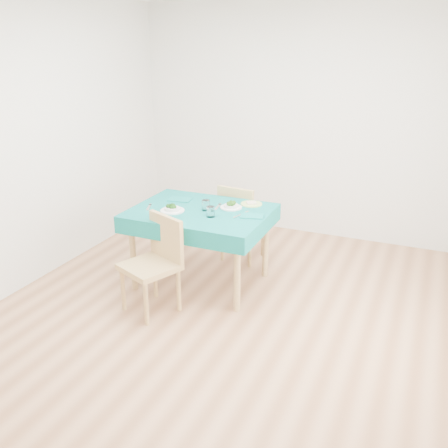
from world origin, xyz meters
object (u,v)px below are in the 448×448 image
at_px(chair_far, 243,214).
at_px(bowl_far, 231,205).
at_px(bowl_near, 172,208).
at_px(chair_near, 149,255).
at_px(side_plate, 251,204).
at_px(table, 201,247).

relative_size(chair_far, bowl_far, 4.89).
bearing_deg(bowl_far, bowl_near, -147.13).
distance_m(chair_near, chair_far, 1.42).
height_order(chair_near, side_plate, chair_near).
distance_m(table, side_plate, 0.65).
relative_size(chair_near, chair_far, 1.05).
relative_size(table, bowl_far, 6.12).
distance_m(chair_near, bowl_near, 0.60).
height_order(chair_near, bowl_far, chair_near).
distance_m(chair_far, bowl_far, 0.61).
bearing_deg(side_plate, bowl_far, -127.58).
relative_size(chair_near, bowl_far, 5.12).
bearing_deg(table, side_plate, 42.09).
bearing_deg(table, bowl_far, 34.14).
relative_size(table, side_plate, 6.09).
bearing_deg(chair_near, bowl_far, 86.54).
relative_size(bowl_far, side_plate, 1.00).
height_order(table, bowl_far, bowl_far).
relative_size(table, bowl_near, 5.63).
bearing_deg(side_plate, table, -137.91).
xyz_separation_m(table, bowl_near, (-0.23, -0.14, 0.41)).
xyz_separation_m(chair_far, side_plate, (0.22, -0.36, 0.25)).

